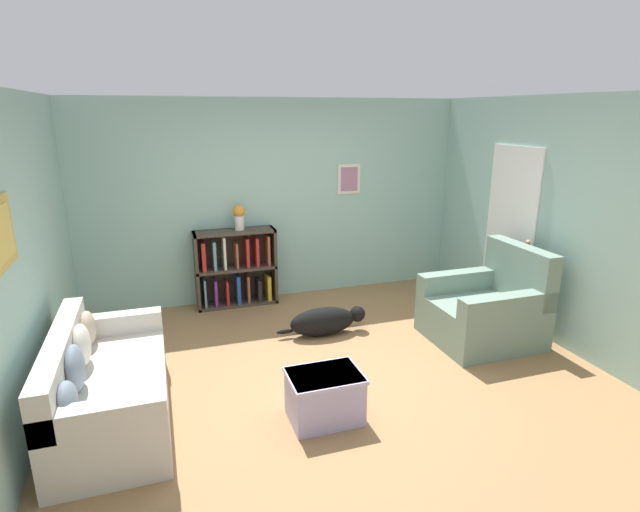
{
  "coord_description": "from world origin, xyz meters",
  "views": [
    {
      "loc": [
        -1.48,
        -4.1,
        2.42
      ],
      "look_at": [
        0.0,
        0.4,
        1.05
      ],
      "focal_mm": 28.0,
      "sensor_mm": 36.0,
      "label": 1
    }
  ],
  "objects_px": {
    "recliner_chair": "(487,309)",
    "coffee_table": "(325,395)",
    "couch": "(105,387)",
    "dog": "(325,321)",
    "bookshelf": "(236,269)",
    "vase": "(239,216)"
  },
  "relations": [
    {
      "from": "recliner_chair",
      "to": "dog",
      "type": "distance_m",
      "value": 1.78
    },
    {
      "from": "vase",
      "to": "dog",
      "type": "bearing_deg",
      "value": -59.61
    },
    {
      "from": "recliner_chair",
      "to": "coffee_table",
      "type": "xyz_separation_m",
      "value": [
        -2.17,
        -0.87,
        -0.13
      ]
    },
    {
      "from": "dog",
      "to": "vase",
      "type": "relative_size",
      "value": 3.23
    },
    {
      "from": "couch",
      "to": "dog",
      "type": "height_order",
      "value": "couch"
    },
    {
      "from": "bookshelf",
      "to": "dog",
      "type": "bearing_deg",
      "value": -57.84
    },
    {
      "from": "recliner_chair",
      "to": "vase",
      "type": "distance_m",
      "value": 3.14
    },
    {
      "from": "recliner_chair",
      "to": "couch",
      "type": "bearing_deg",
      "value": -174.89
    },
    {
      "from": "bookshelf",
      "to": "vase",
      "type": "height_order",
      "value": "vase"
    },
    {
      "from": "coffee_table",
      "to": "vase",
      "type": "relative_size",
      "value": 1.84
    },
    {
      "from": "couch",
      "to": "dog",
      "type": "distance_m",
      "value": 2.43
    },
    {
      "from": "dog",
      "to": "recliner_chair",
      "type": "bearing_deg",
      "value": -21.98
    },
    {
      "from": "couch",
      "to": "coffee_table",
      "type": "height_order",
      "value": "couch"
    },
    {
      "from": "bookshelf",
      "to": "coffee_table",
      "type": "xyz_separation_m",
      "value": [
        0.26,
        -2.78,
        -0.26
      ]
    },
    {
      "from": "dog",
      "to": "vase",
      "type": "distance_m",
      "value": 1.75
    },
    {
      "from": "couch",
      "to": "bookshelf",
      "type": "height_order",
      "value": "bookshelf"
    },
    {
      "from": "recliner_chair",
      "to": "dog",
      "type": "relative_size",
      "value": 1.04
    },
    {
      "from": "couch",
      "to": "recliner_chair",
      "type": "distance_m",
      "value": 3.86
    },
    {
      "from": "recliner_chair",
      "to": "coffee_table",
      "type": "relative_size",
      "value": 1.82
    },
    {
      "from": "couch",
      "to": "coffee_table",
      "type": "relative_size",
      "value": 2.93
    },
    {
      "from": "recliner_chair",
      "to": "dog",
      "type": "xyz_separation_m",
      "value": [
        -1.64,
        0.66,
        -0.19
      ]
    },
    {
      "from": "coffee_table",
      "to": "vase",
      "type": "height_order",
      "value": "vase"
    }
  ]
}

